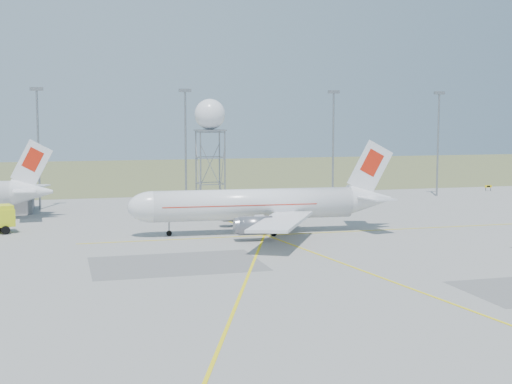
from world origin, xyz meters
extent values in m
plane|color=#9A9994|center=(0.00, 0.00, 0.00)|extent=(400.00, 400.00, 0.00)
cube|color=#556336|center=(0.00, 140.00, 0.01)|extent=(400.00, 120.00, 0.03)
cylinder|color=gray|center=(-35.00, 66.00, 10.00)|extent=(0.36, 0.36, 20.00)
cube|color=gray|center=(-35.00, 66.00, 20.20)|extent=(2.20, 0.50, 0.60)
cylinder|color=gray|center=(-10.00, 66.00, 10.00)|extent=(0.36, 0.36, 20.00)
cube|color=gray|center=(-10.00, 66.00, 20.20)|extent=(2.20, 0.50, 0.60)
cylinder|color=gray|center=(18.00, 66.00, 10.00)|extent=(0.36, 0.36, 20.00)
cube|color=gray|center=(18.00, 66.00, 20.20)|extent=(2.20, 0.50, 0.60)
cylinder|color=gray|center=(40.00, 66.00, 10.00)|extent=(0.36, 0.36, 20.00)
cube|color=gray|center=(40.00, 66.00, 20.20)|extent=(2.20, 0.50, 0.60)
cylinder|color=black|center=(55.00, 72.00, 0.40)|extent=(0.10, 0.10, 0.80)
cylinder|color=black|center=(56.20, 72.00, 0.40)|extent=(0.10, 0.10, 0.80)
cube|color=yellow|center=(55.60, 72.00, 0.95)|extent=(1.60, 0.15, 0.50)
cube|color=black|center=(55.60, 71.92, 0.95)|extent=(0.80, 0.03, 0.30)
cylinder|color=white|center=(-6.76, 32.25, 3.91)|extent=(26.96, 5.76, 4.12)
ellipsoid|color=white|center=(-20.11, 33.07, 3.91)|extent=(6.83, 4.51, 4.12)
cube|color=black|center=(-21.35, 33.15, 4.53)|extent=(1.70, 2.36, 1.00)
cone|color=white|center=(9.67, 31.23, 4.22)|extent=(6.42, 4.49, 4.12)
cube|color=white|center=(9.67, 31.23, 8.54)|extent=(6.60, 0.71, 7.74)
cube|color=red|center=(9.88, 31.22, 9.26)|extent=(3.56, 0.57, 3.97)
cube|color=white|center=(9.36, 34.55, 4.73)|extent=(3.64, 5.85, 0.19)
cube|color=white|center=(8.96, 27.98, 4.73)|extent=(3.64, 5.85, 0.19)
cube|color=white|center=(-4.65, 41.40, 2.88)|extent=(10.86, 17.10, 0.37)
cube|color=white|center=(-5.79, 22.91, 2.88)|extent=(12.41, 16.76, 0.37)
cylinder|color=slate|center=(-7.42, 38.27, 1.96)|extent=(4.46, 2.63, 2.37)
cylinder|color=slate|center=(-8.16, 26.35, 1.96)|extent=(4.46, 2.63, 2.37)
cube|color=red|center=(-8.82, 32.37, 4.01)|extent=(20.80, 5.42, 0.12)
cylinder|color=black|center=(-18.06, 32.94, 0.46)|extent=(0.76, 0.76, 0.93)
cube|color=black|center=(-4.71, 32.12, 0.46)|extent=(1.41, 6.23, 0.93)
cylinder|color=gray|center=(-4.71, 32.12, 0.93)|extent=(0.26, 0.26, 1.85)
cone|color=white|center=(-35.75, 54.50, 4.15)|extent=(6.68, 5.05, 4.04)
cube|color=white|center=(-35.75, 54.50, 8.39)|extent=(6.43, 1.44, 7.61)
cube|color=red|center=(-35.55, 54.47, 9.10)|extent=(3.49, 0.95, 3.90)
cube|color=white|center=(-35.67, 57.78, 4.65)|extent=(4.16, 6.04, 0.18)
cube|color=white|center=(-36.81, 51.41, 4.65)|extent=(4.16, 6.04, 0.18)
cylinder|color=gray|center=(-9.27, 56.08, 6.66)|extent=(0.25, 0.25, 13.33)
cylinder|color=gray|center=(-5.16, 56.08, 6.66)|extent=(0.25, 0.25, 13.33)
cylinder|color=gray|center=(-5.16, 60.18, 6.66)|extent=(0.25, 0.25, 13.33)
cylinder|color=gray|center=(-9.27, 60.18, 6.66)|extent=(0.25, 0.25, 13.33)
cube|color=gray|center=(-7.22, 58.13, 13.33)|extent=(4.70, 4.70, 0.26)
sphere|color=white|center=(-7.22, 58.13, 16.00)|extent=(5.13, 5.13, 5.13)
cube|color=yellow|center=(-39.31, 41.53, 3.04)|extent=(3.25, 3.53, 1.47)
cube|color=black|center=(-38.61, 41.74, 3.15)|extent=(0.88, 2.65, 1.05)
camera|label=1|loc=(-31.76, -59.06, 15.56)|focal=50.00mm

